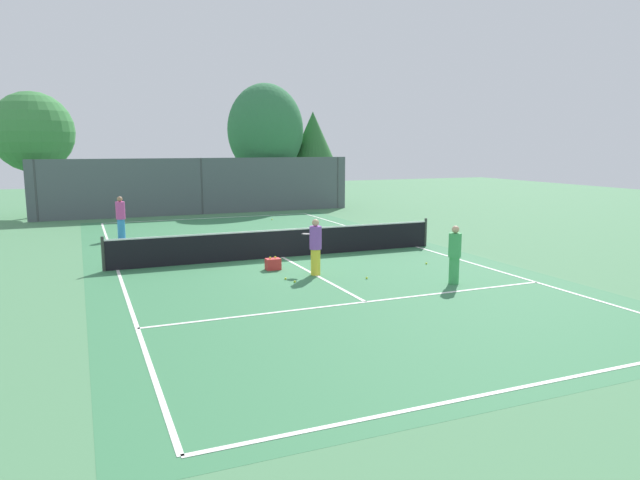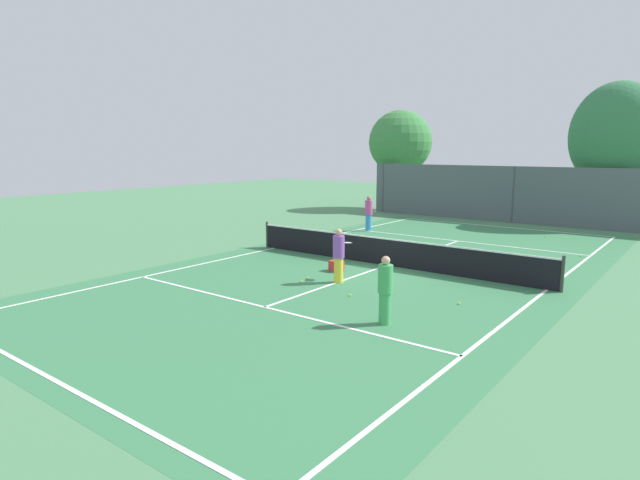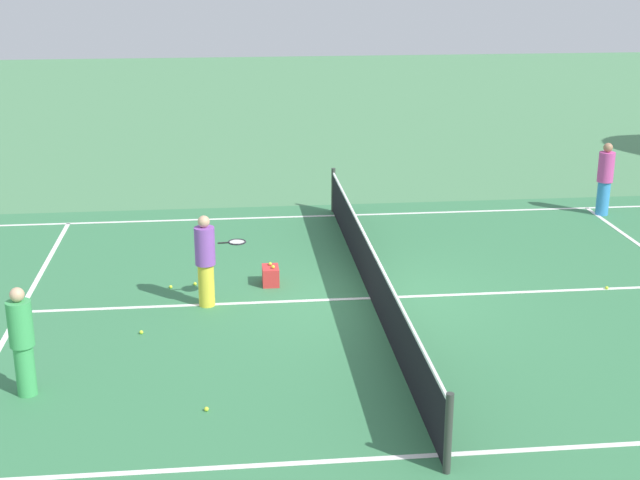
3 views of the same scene
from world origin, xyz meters
name	(u,v)px [view 2 (image 2 of 3)]	position (x,y,z in m)	size (l,w,h in m)	color
ground_plane	(387,265)	(0.00, 0.00, 0.00)	(80.00, 80.00, 0.00)	#4C8456
court_surface	(387,265)	(0.00, 0.00, 0.00)	(13.00, 25.00, 0.01)	#387A4C
tennis_net	(387,252)	(0.00, 0.00, 0.51)	(11.90, 0.10, 1.10)	#333833
perimeter_fence	(513,195)	(0.00, 14.00, 1.60)	(18.00, 0.12, 3.20)	#515B60
tree_0	(617,136)	(4.56, 16.24, 4.84)	(4.79, 4.07, 7.72)	brown
tree_1	(400,142)	(-8.58, 16.32, 4.61)	(4.33, 4.33, 6.78)	brown
player_0	(369,213)	(-4.92, 6.54, 0.92)	(0.38, 0.38, 1.79)	#388CD8
player_1	(385,290)	(3.21, -5.61, 0.85)	(0.36, 0.36, 1.67)	#3FA559
player_2	(339,255)	(0.02, -3.03, 0.88)	(0.43, 0.94, 1.71)	yellow
ball_crate	(336,266)	(-0.94, -1.82, 0.18)	(0.46, 0.32, 0.43)	red
tennis_ball_0	(308,278)	(-1.04, -3.29, 0.03)	(0.07, 0.07, 0.07)	#CCE533
tennis_ball_1	(301,281)	(-0.92, -3.75, 0.03)	(0.07, 0.07, 0.07)	#CCE533
tennis_ball_2	(350,295)	(1.20, -4.14, 0.03)	(0.07, 0.07, 0.07)	#CCE533
tennis_ball_3	(459,303)	(4.01, -3.00, 0.03)	(0.07, 0.07, 0.07)	#CCE533
tennis_ball_4	(545,236)	(2.86, 9.98, 0.03)	(0.07, 0.07, 0.07)	#CCE533
tennis_ball_5	(581,256)	(5.24, 5.97, 0.03)	(0.07, 0.07, 0.07)	#CCE533
tennis_ball_6	(441,246)	(0.02, 4.57, 0.03)	(0.07, 0.07, 0.07)	#CCE533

